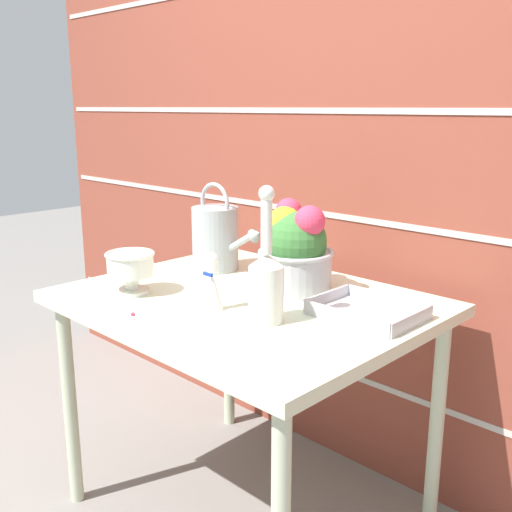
% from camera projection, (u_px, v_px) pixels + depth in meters
% --- Properties ---
extents(ground_plane, '(12.00, 12.00, 0.00)m').
position_uv_depth(ground_plane, '(247.00, 512.00, 1.97)').
color(ground_plane, gray).
extents(brick_wall, '(3.60, 0.08, 2.20)m').
position_uv_depth(brick_wall, '(353.00, 164.00, 2.06)').
color(brick_wall, brown).
rests_on(brick_wall, ground_plane).
extents(patio_table, '(1.04, 0.83, 0.74)m').
position_uv_depth(patio_table, '(246.00, 320.00, 1.81)').
color(patio_table, beige).
rests_on(patio_table, ground_plane).
extents(watering_can, '(0.31, 0.16, 0.30)m').
position_uv_depth(watering_can, '(216.00, 237.00, 2.07)').
color(watering_can, '#9EA3A8').
rests_on(watering_can, patio_table).
extents(crystal_pedestal_bowl, '(0.15, 0.15, 0.13)m').
position_uv_depth(crystal_pedestal_bowl, '(130.00, 267.00, 1.81)').
color(crystal_pedestal_bowl, silver).
rests_on(crystal_pedestal_bowl, patio_table).
extents(flower_planter, '(0.24, 0.24, 0.28)m').
position_uv_depth(flower_planter, '(295.00, 250.00, 1.83)').
color(flower_planter, '#ADADB2').
rests_on(flower_planter, patio_table).
extents(glass_decanter, '(0.09, 0.09, 0.36)m').
position_uv_depth(glass_decanter, '(266.00, 280.00, 1.56)').
color(glass_decanter, silver).
rests_on(glass_decanter, patio_table).
extents(figurine_vase, '(0.06, 0.06, 0.16)m').
position_uv_depth(figurine_vase, '(212.00, 287.00, 1.66)').
color(figurine_vase, white).
rests_on(figurine_vase, patio_table).
extents(wire_tray, '(0.28, 0.21, 0.04)m').
position_uv_depth(wire_tray, '(367.00, 313.00, 1.62)').
color(wire_tray, '#B7B7BC').
rests_on(wire_tray, patio_table).
extents(fallen_petal, '(0.01, 0.01, 0.01)m').
position_uv_depth(fallen_petal, '(133.00, 314.00, 1.63)').
color(fallen_petal, '#E03856').
rests_on(fallen_petal, patio_table).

